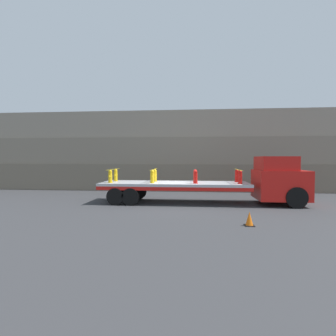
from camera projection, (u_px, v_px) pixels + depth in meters
The scene contains 16 objects.
ground_plane at pixel (174, 203), 15.37m from camera, with size 120.00×120.00×0.00m, color #38383A.
rock_cliff at pixel (180, 151), 21.98m from camera, with size 60.00×3.30×6.41m.
truck_cab at pixel (281, 180), 14.76m from camera, with size 2.67×2.64×2.71m.
flatbed_trailer at pixel (163, 186), 15.40m from camera, with size 8.56×2.53×1.19m.
fire_hydrant_yellow_near_0 at pixel (110, 176), 15.13m from camera, with size 0.28×0.54×0.75m.
fire_hydrant_yellow_far_0 at pixel (116, 175), 16.19m from camera, with size 0.28×0.54×0.75m.
fire_hydrant_yellow_near_1 at pixel (152, 177), 14.90m from camera, with size 0.28×0.54×0.75m.
fire_hydrant_yellow_far_1 at pixel (155, 175), 15.96m from camera, with size 0.28×0.54×0.75m.
fire_hydrant_red_near_2 at pixel (195, 177), 14.67m from camera, with size 0.28×0.54×0.75m.
fire_hydrant_red_far_2 at pixel (195, 176), 15.73m from camera, with size 0.28×0.54×0.75m.
fire_hydrant_red_near_3 at pixel (240, 177), 14.44m from camera, with size 0.28×0.54×0.75m.
fire_hydrant_red_far_3 at pixel (237, 176), 15.50m from camera, with size 0.28×0.54×0.75m.
cargo_strap_rear at pixel (113, 169), 15.64m from camera, with size 0.05×2.63×0.01m.
cargo_strap_middle at pixel (154, 169), 15.42m from camera, with size 0.05×2.63×0.01m.
cargo_strap_front at pixel (238, 170), 14.96m from camera, with size 0.05×2.63×0.01m.
traffic_cone at pixel (249, 219), 10.09m from camera, with size 0.38×0.38×0.54m.
Camera 1 is at (1.05, -15.26, 2.60)m, focal length 28.00 mm.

